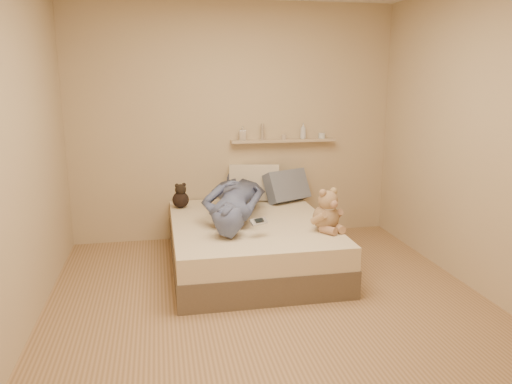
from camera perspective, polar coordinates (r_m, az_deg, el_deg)
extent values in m
plane|color=#9F7952|center=(4.11, 1.79, -12.97)|extent=(3.80, 3.80, 0.00)
plane|color=tan|center=(5.59, -2.50, 7.87)|extent=(3.60, 0.00, 3.60)
plane|color=tan|center=(1.96, 14.55, -2.32)|extent=(3.60, 0.00, 3.60)
plane|color=tan|center=(3.76, -25.93, 4.03)|extent=(0.00, 3.80, 3.80)
plane|color=tan|center=(4.49, 25.03, 5.38)|extent=(0.00, 3.80, 3.80)
cube|color=brown|center=(4.90, -0.64, -6.97)|extent=(1.50, 1.90, 0.25)
cube|color=beige|center=(4.83, -0.64, -4.47)|extent=(1.48, 1.88, 0.20)
cube|color=#B9BAC0|center=(4.29, 0.33, -3.39)|extent=(0.17, 0.12, 0.05)
cube|color=black|center=(4.29, 0.37, -3.23)|extent=(0.09, 0.07, 0.03)
sphere|color=#937751|center=(4.53, 7.99, -2.89)|extent=(0.24, 0.24, 0.24)
sphere|color=#9A7654|center=(4.47, 8.23, -0.96)|extent=(0.18, 0.18, 0.18)
sphere|color=tan|center=(4.42, 7.64, -0.09)|extent=(0.07, 0.07, 0.07)
sphere|color=tan|center=(4.50, 8.87, 0.10)|extent=(0.07, 0.07, 0.07)
sphere|color=#9F7057|center=(4.42, 8.87, -1.37)|extent=(0.07, 0.07, 0.07)
cylinder|color=#A27C56|center=(4.44, 7.17, -3.00)|extent=(0.15, 0.16, 0.13)
cylinder|color=#896349|center=(4.57, 9.30, -2.58)|extent=(0.07, 0.16, 0.13)
cylinder|color=#9B7052|center=(4.44, 8.25, -4.34)|extent=(0.15, 0.17, 0.08)
cylinder|color=#A97C5A|center=(4.52, 9.36, -4.10)|extent=(0.10, 0.17, 0.08)
cylinder|color=beige|center=(4.49, 8.20, -1.87)|extent=(0.16, 0.16, 0.02)
sphere|color=black|center=(5.32, -8.61, -0.88)|extent=(0.17, 0.17, 0.17)
sphere|color=black|center=(5.28, -8.62, 0.27)|extent=(0.12, 0.12, 0.12)
sphere|color=black|center=(5.26, -9.03, 0.74)|extent=(0.04, 0.04, 0.04)
sphere|color=black|center=(5.29, -8.24, 0.83)|extent=(0.04, 0.04, 0.04)
cube|color=beige|center=(5.58, -0.20, 1.12)|extent=(0.58, 0.32, 0.42)
cube|color=slate|center=(5.53, 3.55, 0.66)|extent=(0.57, 0.46, 0.37)
imported|color=#4D597A|center=(4.91, -2.45, -0.66)|extent=(0.96, 1.69, 0.38)
cube|color=tan|center=(5.66, 3.16, 5.89)|extent=(1.20, 0.12, 0.03)
imported|color=silver|center=(5.55, -1.53, 6.77)|extent=(0.09, 0.09, 0.16)
cylinder|color=silver|center=(5.59, 0.75, 6.89)|extent=(0.04, 0.04, 0.18)
cylinder|color=#BFAFA4|center=(5.65, 3.21, 6.31)|extent=(0.06, 0.06, 0.05)
imported|color=silver|center=(5.71, 5.41, 6.96)|extent=(0.07, 0.07, 0.18)
cylinder|color=silver|center=(5.78, 7.54, 6.41)|extent=(0.08, 0.08, 0.06)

